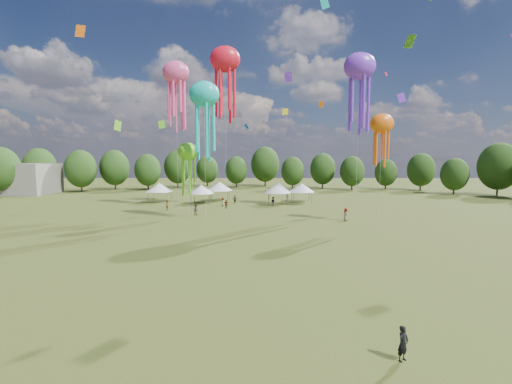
{
  "coord_description": "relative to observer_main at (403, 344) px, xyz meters",
  "views": [
    {
      "loc": [
        2.37,
        -18.01,
        9.14
      ],
      "look_at": [
        2.21,
        15.0,
        6.0
      ],
      "focal_mm": 24.18,
      "sensor_mm": 36.0,
      "label": 1
    }
  ],
  "objects": [
    {
      "name": "spectators_far",
      "position": [
        -6.66,
        50.39,
        0.05
      ],
      "size": [
        30.01,
        27.07,
        1.91
      ],
      "color": "gray",
      "rests_on": "ground"
    },
    {
      "name": "show_kites",
      "position": [
        -6.84,
        45.23,
        19.97
      ],
      "size": [
        37.47,
        20.16,
        29.89
      ],
      "color": "#17C9C6",
      "rests_on": "ground"
    },
    {
      "name": "small_kites",
      "position": [
        -9.71,
        45.59,
        30.97
      ],
      "size": [
        72.33,
        60.4,
        42.91
      ],
      "color": "#17C9C6",
      "rests_on": "ground"
    },
    {
      "name": "ground",
      "position": [
        -8.97,
        3.1,
        -0.82
      ],
      "size": [
        300.0,
        300.0,
        0.0
      ],
      "primitive_type": "plane",
      "color": "#384416",
      "rests_on": "ground"
    },
    {
      "name": "spectator_near",
      "position": [
        -16.75,
        40.7,
        0.06
      ],
      "size": [
        0.99,
        0.86,
        1.76
      ],
      "primitive_type": "imported",
      "rotation": [
        0.0,
        0.0,
        2.89
      ],
      "color": "gray",
      "rests_on": "ground"
    },
    {
      "name": "treeline",
      "position": [
        -12.84,
        65.61,
        5.73
      ],
      "size": [
        201.57,
        95.24,
        13.43
      ],
      "color": "#38281C",
      "rests_on": "ground"
    },
    {
      "name": "festival_tents",
      "position": [
        -12.13,
        57.56,
        2.35
      ],
      "size": [
        35.91,
        12.12,
        4.44
      ],
      "color": "#47474C",
      "rests_on": "ground"
    },
    {
      "name": "observer_main",
      "position": [
        0.0,
        0.0,
        0.0
      ],
      "size": [
        0.71,
        0.66,
        1.64
      ],
      "primitive_type": "imported",
      "rotation": [
        0.0,
        0.0,
        0.61
      ],
      "color": "black",
      "rests_on": "ground"
    }
  ]
}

